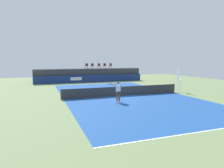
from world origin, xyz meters
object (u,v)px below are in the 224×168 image
net_post_near (61,94)px  tennis_ball (116,104)px  spectator_chair_far_left (87,66)px  net_post_far (174,88)px  spectator_chair_left (92,66)px  spectator_chair_far_right (110,65)px  spectator_chair_right (105,66)px  umpire_chair (179,78)px  spectator_chair_center (99,66)px  tennis_player (118,91)px

net_post_near → tennis_ball: 5.43m
spectator_chair_far_left → net_post_far: bearing=-66.5°
net_post_near → net_post_far: same height
net_post_far → net_post_near: bearing=180.0°
spectator_chair_left → tennis_ball: (-2.93, -19.15, -2.66)m
spectator_chair_left → net_post_far: size_ratio=0.89×
net_post_near → spectator_chair_left: bearing=66.0°
spectator_chair_far_right → net_post_far: size_ratio=0.89×
spectator_chair_right → net_post_far: size_ratio=0.89×
spectator_chair_far_left → spectator_chair_left: bearing=15.8°
umpire_chair → tennis_ball: 9.88m
spectator_chair_far_left → umpire_chair: spectator_chair_far_left is taller
spectator_chair_far_left → spectator_chair_far_right: size_ratio=1.00×
spectator_chair_left → spectator_chair_far_right: bearing=-3.1°
spectator_chair_right → spectator_chair_far_right: (1.16, 0.26, 0.00)m
spectator_chair_far_right → net_post_near: 18.47m
net_post_far → spectator_chair_far_right: bearing=98.3°
net_post_far → tennis_ball: bearing=-156.3°
spectator_chair_far_left → spectator_chair_center: size_ratio=1.00×
spectator_chair_far_right → umpire_chair: spectator_chair_far_right is taller
spectator_chair_center → spectator_chair_far_right: bearing=3.1°
umpire_chair → tennis_ball: size_ratio=40.59×
spectator_chair_right → umpire_chair: size_ratio=0.32×
umpire_chair → tennis_ball: (-9.03, -3.72, -1.55)m
spectator_chair_right → spectator_chair_far_right: 1.19m
net_post_far → spectator_chair_left: bearing=109.7°
spectator_chair_center → spectator_chair_right: bearing=-8.0°
spectator_chair_center → spectator_chair_far_right: 2.16m
spectator_chair_far_left → tennis_ball: (-1.86, -18.85, -2.66)m
umpire_chair → tennis_player: size_ratio=1.56×
spectator_chair_right → tennis_ball: (-5.06, -18.71, -2.66)m
spectator_chair_far_left → net_post_near: spectator_chair_far_left is taller
umpire_chair → net_post_near: umpire_chair is taller
spectator_chair_center → tennis_ball: size_ratio=13.06×
net_post_near → spectator_chair_far_right: bearing=56.3°
spectator_chair_left → tennis_ball: size_ratio=13.06×
umpire_chair → net_post_far: umpire_chair is taller
tennis_player → spectator_chair_far_left: bearing=85.8°
tennis_player → spectator_chair_left: bearing=82.5°
spectator_chair_far_right → tennis_player: (-5.68, -18.09, -1.73)m
spectator_chair_far_left → tennis_ball: size_ratio=13.06×
net_post_near → tennis_player: 5.32m
net_post_near → spectator_chair_right: bearing=59.0°
spectator_chair_far_left → tennis_player: (-1.32, -17.96, -1.73)m
spectator_chair_center → net_post_far: 15.93m
spectator_chair_right → umpire_chair: 15.55m
spectator_chair_left → spectator_chair_right: size_ratio=1.00×
net_post_near → net_post_far: 12.40m
spectator_chair_right → spectator_chair_left: bearing=168.5°
spectator_chair_far_right → tennis_player: size_ratio=0.50×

